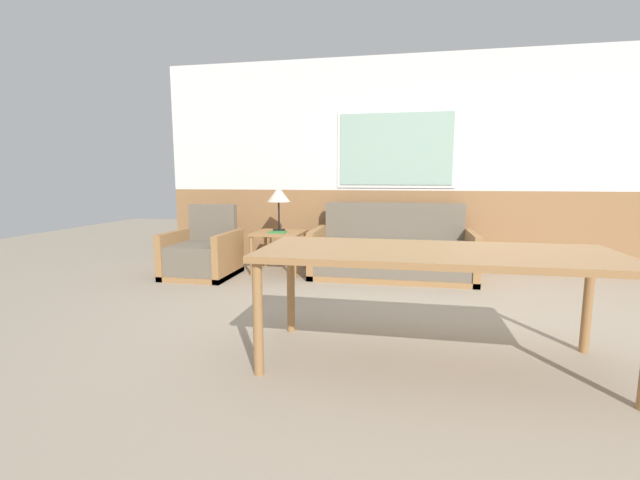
# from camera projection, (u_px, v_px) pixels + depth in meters

# --- Properties ---
(ground_plane) EXTENTS (16.00, 16.00, 0.00)m
(ground_plane) POSITION_uv_depth(u_px,v_px,m) (450.00, 341.00, 3.09)
(ground_plane) COLOR gray
(wall_back) EXTENTS (7.20, 0.09, 2.70)m
(wall_back) POSITION_uv_depth(u_px,v_px,m) (432.00, 163.00, 5.45)
(wall_back) COLOR #996B42
(wall_back) RESTS_ON ground_plane
(couch) EXTENTS (1.89, 0.89, 0.86)m
(couch) POSITION_uv_depth(u_px,v_px,m) (392.00, 255.00, 5.11)
(couch) COLOR #9E7042
(couch) RESTS_ON ground_plane
(armchair) EXTENTS (0.76, 0.77, 0.84)m
(armchair) POSITION_uv_depth(u_px,v_px,m) (203.00, 255.00, 5.12)
(armchair) COLOR #9E7042
(armchair) RESTS_ON ground_plane
(side_table) EXTENTS (0.60, 0.60, 0.51)m
(side_table) POSITION_uv_depth(u_px,v_px,m) (279.00, 237.00, 5.31)
(side_table) COLOR #9E7042
(side_table) RESTS_ON ground_plane
(table_lamp) EXTENTS (0.29, 0.29, 0.55)m
(table_lamp) POSITION_uv_depth(u_px,v_px,m) (279.00, 195.00, 5.35)
(table_lamp) COLOR black
(table_lamp) RESTS_ON side_table
(book_stack) EXTENTS (0.21, 0.15, 0.02)m
(book_stack) POSITION_uv_depth(u_px,v_px,m) (278.00, 232.00, 5.20)
(book_stack) COLOR #2D7F3D
(book_stack) RESTS_ON side_table
(dining_table) EXTENTS (2.17, 0.87, 0.73)m
(dining_table) POSITION_uv_depth(u_px,v_px,m) (435.00, 260.00, 2.64)
(dining_table) COLOR #9E7042
(dining_table) RESTS_ON ground_plane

